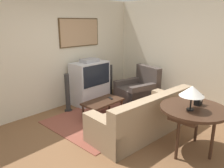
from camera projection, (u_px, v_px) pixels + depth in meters
ground_plane at (119, 135)px, 4.21m from camera, size 12.00×12.00×0.00m
wall_back at (53, 54)px, 5.24m from camera, size 12.00×0.10×2.70m
wall_right at (186, 52)px, 5.69m from camera, size 0.06×12.00×2.70m
area_rug at (107, 117)px, 5.00m from camera, size 2.41×1.83×0.01m
tv at (90, 82)px, 5.77m from camera, size 0.98×0.55×1.20m
couch at (144, 118)px, 4.27m from camera, size 2.26×1.07×0.82m
armchair at (138, 90)px, 6.02m from camera, size 1.17×1.08×0.92m
coffee_table at (103, 103)px, 4.95m from camera, size 0.94×0.50×0.39m
console_table at (193, 112)px, 3.53m from camera, size 1.06×1.06×0.79m
table_lamp at (192, 91)px, 3.32m from camera, size 0.38×0.38×0.40m
mantel_clock at (198, 100)px, 3.60m from camera, size 0.14×0.10×0.17m
remote at (111, 98)px, 5.07m from camera, size 0.10×0.17×0.02m
speaker_tower_left at (68, 94)px, 5.26m from camera, size 0.20×0.20×0.93m
speaker_tower_right at (110, 82)px, 6.32m from camera, size 0.20×0.20×0.93m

